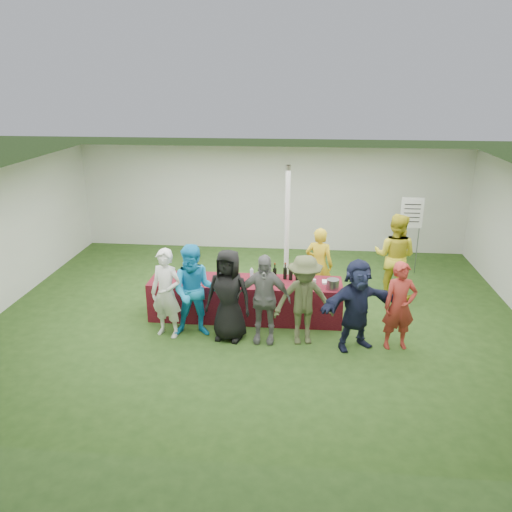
# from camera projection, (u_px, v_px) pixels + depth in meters

# --- Properties ---
(ground) EXTENTS (60.00, 60.00, 0.00)m
(ground) POSITION_uv_depth(u_px,v_px,m) (258.00, 314.00, 9.69)
(ground) COLOR #284719
(ground) RESTS_ON ground
(tent) EXTENTS (10.00, 10.00, 10.00)m
(tent) POSITION_uv_depth(u_px,v_px,m) (287.00, 230.00, 10.32)
(tent) COLOR white
(tent) RESTS_ON ground
(serving_table) EXTENTS (3.60, 0.80, 0.75)m
(serving_table) POSITION_uv_depth(u_px,v_px,m) (246.00, 299.00, 9.44)
(serving_table) COLOR maroon
(serving_table) RESTS_ON ground
(wine_bottles) EXTENTS (0.78, 0.13, 0.32)m
(wine_bottles) POSITION_uv_depth(u_px,v_px,m) (279.00, 273.00, 9.35)
(wine_bottles) COLOR black
(wine_bottles) RESTS_ON serving_table
(wine_glasses) EXTENTS (2.77, 0.16, 0.16)m
(wine_glasses) POSITION_uv_depth(u_px,v_px,m) (216.00, 280.00, 9.08)
(wine_glasses) COLOR silver
(wine_glasses) RESTS_ON serving_table
(water_bottle) EXTENTS (0.07, 0.07, 0.23)m
(water_bottle) POSITION_uv_depth(u_px,v_px,m) (252.00, 274.00, 9.35)
(water_bottle) COLOR silver
(water_bottle) RESTS_ON serving_table
(bar_towel) EXTENTS (0.25, 0.18, 0.03)m
(bar_towel) POSITION_uv_depth(u_px,v_px,m) (329.00, 282.00, 9.22)
(bar_towel) COLOR white
(bar_towel) RESTS_ON serving_table
(dump_bucket) EXTENTS (0.22, 0.22, 0.18)m
(dump_bucket) POSITION_uv_depth(u_px,v_px,m) (333.00, 284.00, 8.94)
(dump_bucket) COLOR slate
(dump_bucket) RESTS_ON serving_table
(wine_list_sign) EXTENTS (0.50, 0.03, 1.80)m
(wine_list_sign) POSITION_uv_depth(u_px,v_px,m) (411.00, 219.00, 11.32)
(wine_list_sign) COLOR slate
(wine_list_sign) RESTS_ON ground
(staff_pourer) EXTENTS (0.65, 0.51, 1.55)m
(staff_pourer) POSITION_uv_depth(u_px,v_px,m) (319.00, 265.00, 10.04)
(staff_pourer) COLOR gold
(staff_pourer) RESTS_ON ground
(staff_back) EXTENTS (1.06, 0.96, 1.78)m
(staff_back) POSITION_uv_depth(u_px,v_px,m) (395.00, 256.00, 10.19)
(staff_back) COLOR gold
(staff_back) RESTS_ON ground
(customer_0) EXTENTS (0.67, 0.54, 1.61)m
(customer_0) POSITION_uv_depth(u_px,v_px,m) (166.00, 293.00, 8.64)
(customer_0) COLOR silver
(customer_0) RESTS_ON ground
(customer_1) EXTENTS (0.88, 0.72, 1.68)m
(customer_1) POSITION_uv_depth(u_px,v_px,m) (195.00, 291.00, 8.63)
(customer_1) COLOR #1691D2
(customer_1) RESTS_ON ground
(customer_2) EXTENTS (0.88, 0.65, 1.63)m
(customer_2) POSITION_uv_depth(u_px,v_px,m) (229.00, 295.00, 8.53)
(customer_2) COLOR black
(customer_2) RESTS_ON ground
(customer_3) EXTENTS (0.94, 0.43, 1.59)m
(customer_3) POSITION_uv_depth(u_px,v_px,m) (264.00, 299.00, 8.46)
(customer_3) COLOR slate
(customer_3) RESTS_ON ground
(customer_4) EXTENTS (1.11, 0.75, 1.59)m
(customer_4) POSITION_uv_depth(u_px,v_px,m) (304.00, 300.00, 8.39)
(customer_4) COLOR #474D2D
(customer_4) RESTS_ON ground
(customer_5) EXTENTS (1.52, 1.05, 1.58)m
(customer_5) POSITION_uv_depth(u_px,v_px,m) (357.00, 305.00, 8.25)
(customer_5) COLOR #181D38
(customer_5) RESTS_ON ground
(customer_6) EXTENTS (0.61, 0.45, 1.53)m
(customer_6) POSITION_uv_depth(u_px,v_px,m) (400.00, 306.00, 8.25)
(customer_6) COLOR maroon
(customer_6) RESTS_ON ground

